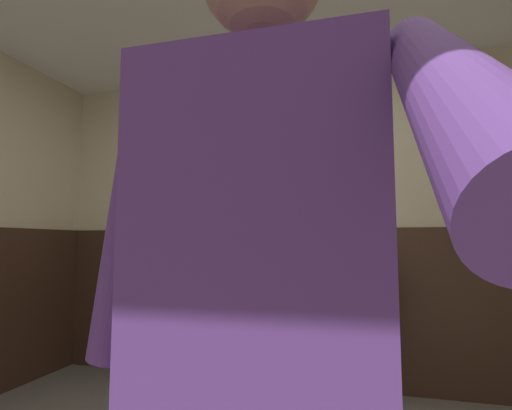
{
  "coord_description": "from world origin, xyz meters",
  "views": [
    {
      "loc": [
        0.52,
        -1.56,
        1.13
      ],
      "look_at": [
        0.17,
        -0.28,
        1.25
      ],
      "focal_mm": 27.63,
      "sensor_mm": 36.0,
      "label": 1
    }
  ],
  "objects": [
    {
      "name": "wall_back",
      "position": [
        0.0,
        1.72,
        1.29
      ],
      "size": [
        4.87,
        0.12,
        2.59
      ],
      "primitive_type": "cube",
      "color": "beige",
      "rests_on": "ground_plane"
    },
    {
      "name": "wainscot_band_back",
      "position": [
        0.0,
        1.64,
        0.62
      ],
      "size": [
        4.27,
        0.03,
        1.24
      ],
      "primitive_type": "cube",
      "color": "#382319",
      "rests_on": "ground_plane"
    },
    {
      "name": "urinal_left",
      "position": [
        -0.95,
        1.5,
        0.78
      ],
      "size": [
        0.4,
        0.34,
        1.24
      ],
      "color": "white",
      "rests_on": "ground_plane"
    },
    {
      "name": "urinal_middle",
      "position": [
        -0.2,
        1.5,
        0.78
      ],
      "size": [
        0.4,
        0.34,
        1.24
      ],
      "color": "white",
      "rests_on": "ground_plane"
    },
    {
      "name": "urinal_right",
      "position": [
        0.55,
        1.5,
        0.78
      ],
      "size": [
        0.4,
        0.34,
        1.24
      ],
      "color": "white",
      "rests_on": "ground_plane"
    },
    {
      "name": "privacy_divider_panel",
      "position": [
        -0.58,
        1.43,
        0.95
      ],
      "size": [
        0.04,
        0.4,
        0.9
      ],
      "primitive_type": "cube",
      "color": "#4C4C51"
    },
    {
      "name": "person",
      "position": [
        0.35,
        -0.89,
        1.04
      ],
      "size": [
        0.65,
        0.6,
        1.75
      ],
      "color": "#2D3342",
      "rests_on": "ground_plane"
    }
  ]
}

